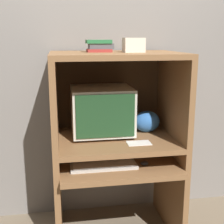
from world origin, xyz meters
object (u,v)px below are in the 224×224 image
(mouse, at_px, (144,163))
(storage_box, at_px, (134,45))
(keyboard, at_px, (104,165))
(crt_monitor, at_px, (102,110))
(book_stack, at_px, (100,46))
(snack_bag, at_px, (147,121))

(mouse, xyz_separation_m, storage_box, (-0.05, 0.17, 0.81))
(keyboard, xyz_separation_m, mouse, (0.29, -0.01, 0.00))
(crt_monitor, height_order, book_stack, book_stack)
(book_stack, bearing_deg, crt_monitor, 69.68)
(snack_bag, bearing_deg, book_stack, -171.56)
(storage_box, bearing_deg, crt_monitor, 150.52)
(storage_box, bearing_deg, keyboard, -146.92)
(keyboard, relative_size, snack_bag, 2.28)
(crt_monitor, height_order, storage_box, storage_box)
(keyboard, height_order, storage_box, storage_box)
(keyboard, distance_m, snack_bag, 0.52)
(snack_bag, relative_size, book_stack, 1.08)
(crt_monitor, xyz_separation_m, storage_box, (0.21, -0.12, 0.48))
(crt_monitor, bearing_deg, snack_bag, 1.40)
(snack_bag, height_order, storage_box, storage_box)
(mouse, bearing_deg, storage_box, 107.39)
(mouse, height_order, book_stack, book_stack)
(mouse, bearing_deg, crt_monitor, 132.56)
(snack_bag, bearing_deg, keyboard, -143.76)
(mouse, relative_size, snack_bag, 0.28)
(snack_bag, bearing_deg, storage_box, -139.17)
(storage_box, bearing_deg, mouse, -72.61)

